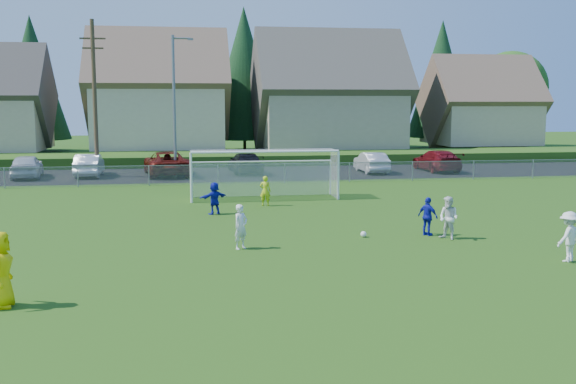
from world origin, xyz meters
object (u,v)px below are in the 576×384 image
(player_white_b, at_px, (449,218))
(goalkeeper, at_px, (265,191))
(soccer_ball, at_px, (364,234))
(car_g, at_px, (437,161))
(referee, at_px, (1,270))
(car_c, at_px, (167,163))
(car_d, at_px, (245,163))
(player_white_c, at_px, (569,237))
(soccer_goal, at_px, (263,166))
(car_a, at_px, (27,166))
(player_blue_b, at_px, (214,198))
(car_b, at_px, (89,165))
(player_white_a, at_px, (241,227))
(car_f, at_px, (371,162))
(player_blue_a, at_px, (428,216))

(player_white_b, distance_m, goalkeeper, 10.29)
(soccer_ball, height_order, car_g, car_g)
(referee, bearing_deg, car_c, -5.77)
(car_d, bearing_deg, car_g, 173.91)
(player_white_c, height_order, soccer_goal, soccer_goal)
(car_c, bearing_deg, car_a, -6.36)
(player_blue_b, bearing_deg, player_white_b, 110.18)
(player_white_c, bearing_deg, car_b, -83.80)
(player_white_a, distance_m, player_blue_b, 7.12)
(car_g, relative_size, soccer_goal, 0.69)
(car_f, bearing_deg, car_c, -2.11)
(player_blue_b, bearing_deg, car_a, -84.30)
(car_c, bearing_deg, car_d, 177.95)
(soccer_ball, bearing_deg, soccer_goal, 103.13)
(car_a, relative_size, car_c, 0.77)
(car_d, bearing_deg, car_c, 1.86)
(car_b, bearing_deg, car_a, 4.83)
(goalkeeper, bearing_deg, player_white_c, 138.01)
(player_white_b, relative_size, car_c, 0.27)
(car_a, height_order, car_c, car_c)
(goalkeeper, relative_size, car_c, 0.25)
(car_c, bearing_deg, car_f, 171.21)
(car_g, bearing_deg, car_c, -2.04)
(car_c, xyz_separation_m, car_f, (13.86, -0.39, -0.11))
(goalkeeper, relative_size, soccer_goal, 0.19)
(car_f, bearing_deg, player_white_a, 63.53)
(referee, distance_m, car_c, 28.57)
(soccer_ball, bearing_deg, player_white_a, -165.03)
(referee, xyz_separation_m, car_a, (-5.49, 28.25, -0.17))
(soccer_ball, bearing_deg, player_white_c, -41.00)
(player_white_c, distance_m, player_blue_b, 14.74)
(player_white_b, distance_m, car_a, 29.47)
(referee, xyz_separation_m, player_blue_a, (13.26, 6.69, -0.22))
(player_blue_a, distance_m, car_f, 21.66)
(player_white_a, bearing_deg, soccer_goal, 39.99)
(player_white_b, height_order, player_white_c, player_white_c)
(player_white_a, bearing_deg, player_blue_a, -29.92)
(player_white_a, bearing_deg, car_c, 57.84)
(player_white_a, distance_m, goalkeeper, 9.27)
(car_a, height_order, soccer_goal, soccer_goal)
(player_blue_b, distance_m, soccer_goal, 5.34)
(car_a, height_order, car_d, car_a)
(goalkeeper, xyz_separation_m, car_b, (-9.87, 14.05, 0.01))
(goalkeeper, bearing_deg, car_a, -29.47)
(soccer_ball, distance_m, goalkeeper, 8.29)
(player_white_a, bearing_deg, soccer_ball, -24.48)
(goalkeeper, distance_m, car_a, 19.34)
(car_b, bearing_deg, car_c, 176.09)
(referee, relative_size, player_white_c, 1.19)
(car_d, bearing_deg, player_white_c, 102.43)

